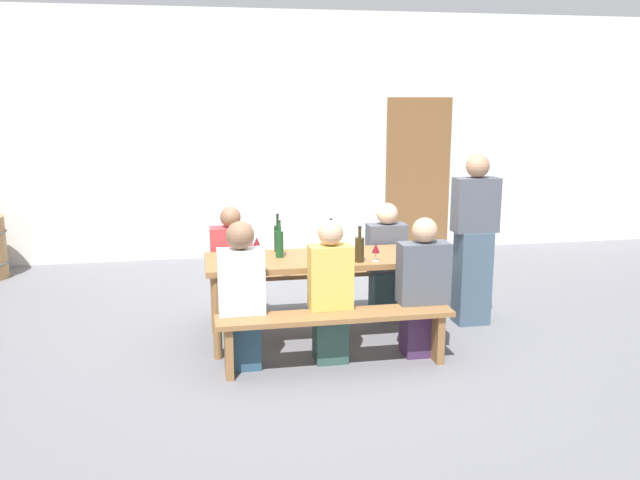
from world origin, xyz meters
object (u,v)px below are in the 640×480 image
object	(u,v)px
wine_bottle_0	(331,238)
seated_guest_far_0	(232,270)
wooden_door	(418,175)
wine_bottle_1	(360,249)
seated_guest_near_2	(423,291)
bench_far	(307,281)
wine_bottle_2	(279,243)
wine_bottle_3	(278,238)
standing_host	(474,243)
bench_near	(336,325)
seated_guest_near_0	(242,298)
wine_glass_0	(376,249)
seated_guest_near_1	(330,295)
seated_guest_far_1	(386,263)
wine_glass_1	(257,243)
tasting_table	(320,266)

from	to	relation	value
wine_bottle_0	seated_guest_far_0	size ratio (longest dim) A/B	0.25
wooden_door	wine_bottle_1	world-z (taller)	wooden_door
seated_guest_near_2	seated_guest_far_0	distance (m)	1.82
seated_guest_far_0	bench_far	bearing A→B (deg)	101.48
wine_bottle_2	wine_bottle_3	world-z (taller)	wine_bottle_3
wine_bottle_2	standing_host	xyz separation A→B (m)	(1.84, 0.10, -0.09)
wine_bottle_0	wine_bottle_1	bearing A→B (deg)	-74.32
wine_bottle_1	wine_bottle_2	distance (m)	0.70
bench_near	wine_bottle_3	distance (m)	1.12
bench_far	seated_guest_near_0	xyz separation A→B (m)	(-0.72, -1.17, 0.22)
wine_glass_0	seated_guest_far_0	distance (m)	1.43
seated_guest_near_1	seated_guest_near_2	bearing A→B (deg)	-90.00
wooden_door	wine_bottle_0	distance (m)	3.48
wine_bottle_0	wine_bottle_1	world-z (taller)	wine_bottle_1
wine_bottle_0	standing_host	world-z (taller)	standing_host
wine_bottle_3	seated_guest_near_0	size ratio (longest dim) A/B	0.29
seated_guest_near_0	seated_guest_near_2	size ratio (longest dim) A/B	1.02
wine_bottle_1	wine_bottle_3	xyz separation A→B (m)	(-0.63, 0.50, 0.02)
seated_guest_far_1	standing_host	size ratio (longest dim) A/B	0.70
wooden_door	wine_bottle_0	bearing A→B (deg)	-121.84
seated_guest_near_2	seated_guest_far_0	bearing A→B (deg)	55.95
bench_far	seated_guest_near_2	world-z (taller)	seated_guest_near_2
wine_glass_0	bench_far	bearing A→B (deg)	115.82
standing_host	seated_guest_far_0	bearing A→B (deg)	-8.96
wine_bottle_3	wine_glass_1	world-z (taller)	wine_bottle_3
seated_guest_far_1	bench_far	bearing A→B (deg)	-101.32
wine_glass_1	seated_guest_near_0	world-z (taller)	seated_guest_near_0
wine_bottle_2	seated_guest_far_1	xyz separation A→B (m)	(1.10, 0.46, -0.34)
wine_glass_0	seated_guest_near_2	size ratio (longest dim) A/B	0.13
standing_host	wine_bottle_2	bearing A→B (deg)	3.26
wooden_door	seated_guest_near_1	bearing A→B (deg)	-118.14
wine_glass_1	seated_guest_near_2	world-z (taller)	seated_guest_near_2
standing_host	bench_near	bearing A→B (deg)	28.67
wooden_door	wine_glass_0	bearing A→B (deg)	-114.13
seated_guest_near_0	seated_guest_near_1	xyz separation A→B (m)	(0.71, -0.00, -0.01)
wine_bottle_3	wine_glass_0	distance (m)	0.92
wooden_door	tasting_table	size ratio (longest dim) A/B	1.06
wine_glass_1	seated_guest_far_1	world-z (taller)	seated_guest_far_1
wine_bottle_1	wine_bottle_0	bearing A→B (deg)	105.68
bench_far	wine_bottle_3	xyz separation A→B (m)	(-0.34, -0.39, 0.52)
seated_guest_far_1	wooden_door	bearing A→B (deg)	155.52
seated_guest_near_2	wine_bottle_2	bearing A→B (deg)	63.26
tasting_table	wine_bottle_0	xyz separation A→B (m)	(0.15, 0.27, 0.19)
bench_far	wine_bottle_1	size ratio (longest dim) A/B	6.17
seated_guest_far_1	bench_near	bearing A→B (deg)	-32.70
wine_bottle_1	standing_host	size ratio (longest dim) A/B	0.19
seated_guest_far_1	wine_bottle_2	bearing A→B (deg)	-67.40
wine_bottle_2	wine_glass_1	distance (m)	0.20
seated_guest_near_0	seated_guest_near_2	bearing A→B (deg)	-90.00
wine_bottle_1	seated_guest_near_1	bearing A→B (deg)	-137.96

